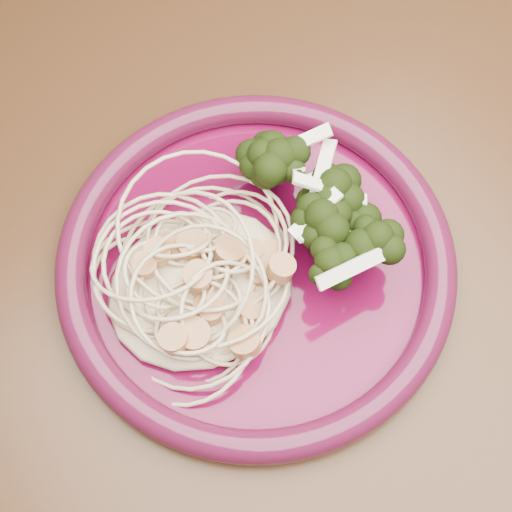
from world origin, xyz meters
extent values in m
plane|color=#52371C|center=(0.00, 0.00, 0.00)|extent=(3.50, 3.50, 0.00)
cube|color=#472814|center=(0.00, 0.00, 0.73)|extent=(1.20, 0.80, 0.04)
cylinder|color=#550628|center=(-0.08, -0.05, 0.75)|extent=(0.33, 0.33, 0.01)
torus|color=#55102D|center=(-0.08, -0.05, 0.76)|extent=(0.34, 0.34, 0.02)
ellipsoid|color=beige|center=(-0.13, -0.04, 0.77)|extent=(0.16, 0.14, 0.03)
ellipsoid|color=black|center=(-0.02, -0.05, 0.78)|extent=(0.11, 0.16, 0.05)
camera|label=1|loc=(-0.21, -0.24, 1.26)|focal=50.00mm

